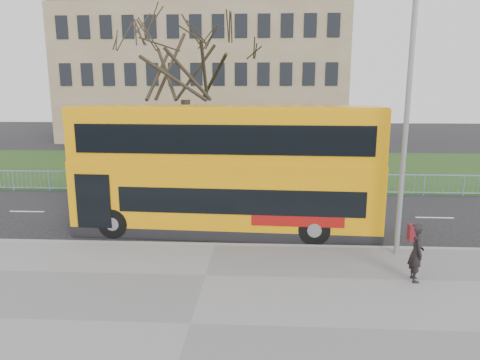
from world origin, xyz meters
name	(u,v)px	position (x,y,z in m)	size (l,w,h in m)	color
ground	(220,233)	(0.00, 0.00, 0.00)	(120.00, 120.00, 0.00)	black
pavement	(190,326)	(0.00, -6.75, 0.06)	(80.00, 10.50, 0.12)	slate
kerb	(215,245)	(0.00, -1.55, 0.07)	(80.00, 0.20, 0.14)	gray
grass_verge	(240,167)	(0.00, 14.30, 0.04)	(80.00, 15.40, 0.08)	#1C3814
guard_railing	(232,183)	(0.00, 6.60, 0.55)	(40.00, 0.12, 1.10)	#7399CD
bare_tree	(185,84)	(-3.00, 10.00, 5.74)	(7.92, 7.92, 11.32)	black
civic_building	(206,77)	(-5.00, 35.00, 7.00)	(30.00, 15.00, 14.00)	#7E6A50
yellow_bus	(226,167)	(0.22, 0.27, 2.53)	(11.38, 3.21, 4.72)	orange
pedestrian	(416,252)	(5.87, -4.15, 0.94)	(0.60, 0.39, 1.65)	black
street_lamp	(403,115)	(5.90, -2.07, 4.60)	(1.73, 0.34, 8.17)	gray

